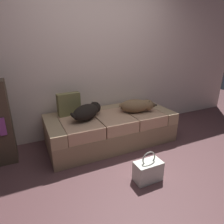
{
  "coord_description": "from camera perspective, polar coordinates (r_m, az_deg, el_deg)",
  "views": [
    {
      "loc": [
        -1.18,
        -1.48,
        1.53
      ],
      "look_at": [
        0.0,
        1.03,
        0.52
      ],
      "focal_mm": 30.95,
      "sensor_mm": 36.0,
      "label": 1
    }
  ],
  "objects": [
    {
      "name": "dog_dark",
      "position": [
        2.82,
        -7.25,
        0.19
      ],
      "size": [
        0.59,
        0.49,
        0.22
      ],
      "color": "black",
      "rests_on": "couch"
    },
    {
      "name": "ground_plane",
      "position": [
        2.43,
        11.05,
        -19.42
      ],
      "size": [
        10.0,
        10.0,
        0.0
      ],
      "primitive_type": "plane",
      "color": "#543436"
    },
    {
      "name": "handbag",
      "position": [
        2.37,
        10.57,
        -16.67
      ],
      "size": [
        0.32,
        0.18,
        0.38
      ],
      "color": "silver",
      "rests_on": "ground"
    },
    {
      "name": "dog_tan",
      "position": [
        3.09,
        7.4,
        1.86
      ],
      "size": [
        0.6,
        0.39,
        0.21
      ],
      "color": "brown",
      "rests_on": "couch"
    },
    {
      "name": "throw_pillow",
      "position": [
        3.0,
        -12.63,
        2.27
      ],
      "size": [
        0.35,
        0.15,
        0.34
      ],
      "primitive_type": "cube",
      "rotation": [
        0.0,
        0.0,
        0.09
      ],
      "color": "olive",
      "rests_on": "couch"
    },
    {
      "name": "tv_remote",
      "position": [
        3.53,
        12.05,
        2.28
      ],
      "size": [
        0.05,
        0.15,
        0.02
      ],
      "primitive_type": "cube",
      "rotation": [
        0.0,
        0.0,
        0.07
      ],
      "color": "black",
      "rests_on": "couch"
    },
    {
      "name": "back_wall",
      "position": [
        3.33,
        -4.62,
        17.65
      ],
      "size": [
        6.4,
        0.1,
        2.8
      ],
      "primitive_type": "cube",
      "color": "beige",
      "rests_on": "ground"
    },
    {
      "name": "couch",
      "position": [
        3.1,
        -0.41,
        -4.72
      ],
      "size": [
        1.96,
        0.89,
        0.47
      ],
      "color": "#917455",
      "rests_on": "ground"
    }
  ]
}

